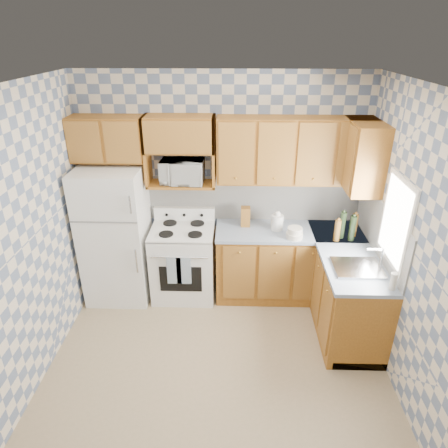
{
  "coord_description": "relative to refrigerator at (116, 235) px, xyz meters",
  "views": [
    {
      "loc": [
        0.16,
        -2.99,
        3.07
      ],
      "look_at": [
        0.05,
        0.75,
        1.25
      ],
      "focal_mm": 32.0,
      "sensor_mm": 36.0,
      "label": 1
    }
  ],
  "objects": [
    {
      "name": "stove_body",
      "position": [
        0.8,
        0.03,
        -0.39
      ],
      "size": [
        0.76,
        0.65,
        0.9
      ],
      "primitive_type": "cube",
      "color": "silver",
      "rests_on": "floor"
    },
    {
      "name": "backsplash_back",
      "position": [
        1.68,
        0.34,
        0.36
      ],
      "size": [
        2.6,
        0.02,
        0.56
      ],
      "primitive_type": "cube",
      "color": "silver",
      "rests_on": "back_wall"
    },
    {
      "name": "cooktop",
      "position": [
        0.8,
        0.03,
        0.07
      ],
      "size": [
        0.76,
        0.65,
        0.02
      ],
      "primitive_type": "cube",
      "color": "silver",
      "rests_on": "stove_body"
    },
    {
      "name": "window",
      "position": [
        2.96,
        -0.8,
        0.61
      ],
      "size": [
        0.02,
        0.66,
        0.86
      ],
      "primitive_type": "cube",
      "color": "white",
      "rests_on": "right_wall"
    },
    {
      "name": "soap_bottle",
      "position": [
        2.89,
        -1.15,
        0.17
      ],
      "size": [
        0.06,
        0.06,
        0.17
      ],
      "primitive_type": "cylinder",
      "color": "beige",
      "rests_on": "countertop_right"
    },
    {
      "name": "electric_kettle",
      "position": [
        1.94,
        0.05,
        0.17
      ],
      "size": [
        0.15,
        0.15,
        0.19
      ],
      "primitive_type": "cylinder",
      "color": "silver",
      "rests_on": "countertop_back"
    },
    {
      "name": "back_wall",
      "position": [
        1.27,
        0.35,
        0.51
      ],
      "size": [
        3.4,
        0.02,
        2.7
      ],
      "primitive_type": "cube",
      "color": "slate",
      "rests_on": "ground"
    },
    {
      "name": "microwave",
      "position": [
        0.82,
        0.2,
        0.75
      ],
      "size": [
        0.51,
        0.36,
        0.28
      ],
      "primitive_type": "imported",
      "rotation": [
        0.0,
        0.0,
        -0.05
      ],
      "color": "silver",
      "rests_on": "microwave_shelf"
    },
    {
      "name": "bottle_3",
      "position": [
        2.59,
        -0.21,
        0.21
      ],
      "size": [
        0.07,
        0.07,
        0.25
      ],
      "primitive_type": "cylinder",
      "color": "brown",
      "rests_on": "countertop_back"
    },
    {
      "name": "refrigerator",
      "position": [
        0.0,
        0.0,
        0.0
      ],
      "size": [
        0.75,
        0.7,
        1.68
      ],
      "primitive_type": "cube",
      "color": "silver",
      "rests_on": "floor"
    },
    {
      "name": "backsplash_right",
      "position": [
        2.96,
        -0.45,
        0.36
      ],
      "size": [
        0.02,
        1.6,
        0.56
      ],
      "primitive_type": "cube",
      "color": "silver",
      "rests_on": "right_wall"
    },
    {
      "name": "right_wall",
      "position": [
        2.97,
        -1.25,
        0.51
      ],
      "size": [
        0.02,
        3.2,
        2.7
      ],
      "primitive_type": "cube",
      "color": "slate",
      "rests_on": "ground"
    },
    {
      "name": "dish_towel_right",
      "position": [
        0.85,
        -0.32,
        -0.29
      ],
      "size": [
        0.17,
        0.02,
        0.35
      ],
      "primitive_type": "cube",
      "color": "navy",
      "rests_on": "stove_body"
    },
    {
      "name": "upper_cabinets_right",
      "position": [
        2.81,
        0.0,
        1.01
      ],
      "size": [
        0.33,
        0.7,
        0.74
      ],
      "primitive_type": "cube",
      "color": "brown",
      "rests_on": "right_wall"
    },
    {
      "name": "base_cabinets_back",
      "position": [
        2.1,
        0.05,
        -0.4
      ],
      "size": [
        1.75,
        0.6,
        0.88
      ],
      "primitive_type": "cube",
      "color": "brown",
      "rests_on": "floor"
    },
    {
      "name": "backguard",
      "position": [
        0.8,
        0.3,
        0.16
      ],
      "size": [
        0.76,
        0.08,
        0.17
      ],
      "primitive_type": "cube",
      "color": "silver",
      "rests_on": "cooktop"
    },
    {
      "name": "food_containers",
      "position": [
        2.12,
        -0.16,
        0.14
      ],
      "size": [
        0.19,
        0.19,
        0.13
      ],
      "primitive_type": null,
      "color": "beige",
      "rests_on": "countertop_back"
    },
    {
      "name": "bottle_2",
      "position": [
        2.81,
        -0.09,
        0.22
      ],
      "size": [
        0.07,
        0.07,
        0.27
      ],
      "primitive_type": "cylinder",
      "color": "brown",
      "rests_on": "countertop_back"
    },
    {
      "name": "bottle_1",
      "position": [
        2.76,
        -0.19,
        0.23
      ],
      "size": [
        0.07,
        0.07,
        0.3
      ],
      "primitive_type": "cylinder",
      "color": "black",
      "rests_on": "countertop_back"
    },
    {
      "name": "bottle_0",
      "position": [
        2.66,
        -0.13,
        0.24
      ],
      "size": [
        0.07,
        0.07,
        0.32
      ],
      "primitive_type": "cylinder",
      "color": "black",
      "rests_on": "countertop_back"
    },
    {
      "name": "upper_cabinets_back",
      "position": [
        2.1,
        0.19,
        1.01
      ],
      "size": [
        1.75,
        0.33,
        0.74
      ],
      "primitive_type": "cube",
      "color": "brown",
      "rests_on": "back_wall"
    },
    {
      "name": "base_cabinets_right",
      "position": [
        2.67,
        -0.45,
        -0.4
      ],
      "size": [
        0.6,
        1.6,
        0.88
      ],
      "primitive_type": "cube",
      "color": "brown",
      "rests_on": "floor"
    },
    {
      "name": "microwave_shelf",
      "position": [
        0.8,
        0.19,
        0.6
      ],
      "size": [
        0.8,
        0.33,
        0.03
      ],
      "primitive_type": "cube",
      "color": "brown",
      "rests_on": "back_wall"
    },
    {
      "name": "countertop_right",
      "position": [
        2.67,
        -0.45,
        0.06
      ],
      "size": [
        0.63,
        1.6,
        0.04
      ],
      "primitive_type": "cube",
      "color": "slate",
      "rests_on": "base_cabinets_right"
    },
    {
      "name": "knife_block",
      "position": [
        1.57,
        0.14,
        0.2
      ],
      "size": [
        0.11,
        0.11,
        0.24
      ],
      "primitive_type": "cube",
      "rotation": [
        0.0,
        0.0,
        0.0
      ],
      "color": "brown",
      "rests_on": "countertop_back"
    },
    {
      "name": "countertop_back",
      "position": [
        2.1,
        0.05,
        0.06
      ],
      "size": [
        1.77,
        0.63,
        0.04
      ],
      "primitive_type": "cube",
      "color": "slate",
      "rests_on": "base_cabinets_back"
    },
    {
      "name": "upper_cabinets_fridge",
      "position": [
        -0.02,
        0.19,
        1.13
      ],
      "size": [
        0.82,
        0.33,
        0.5
      ],
      "primitive_type": "cube",
      "color": "brown",
      "rests_on": "back_wall"
    },
    {
      "name": "floor",
      "position": [
        1.27,
        -1.25,
        -0.84
      ],
      "size": [
        3.4,
        3.4,
        0.0
      ],
      "primitive_type": "plane",
      "color": "#8C7A58",
      "rests_on": "ground"
    },
    {
      "name": "dish_towel_left",
      "position": [
        0.74,
        -0.32,
        -0.29
      ],
      "size": [
        0.17,
        0.02,
        0.35
      ],
      "primitive_type": "cube",
      "color": "navy",
      "rests_on": "stove_body"
    },
    {
      "name": "sink",
      "position": [
        2.67,
        -0.8,
        0.09
      ],
      "size": [
        0.48,
        0.4,
        0.03
      ],
      "primitive_type": "cube",
      "color": "#B7B7BC",
      "rests_on": "countertop_right"
    }
  ]
}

